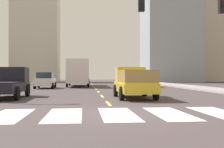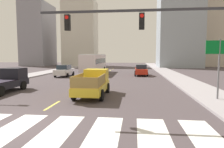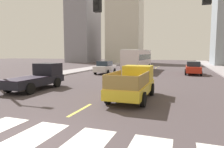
{
  "view_description": "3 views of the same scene",
  "coord_description": "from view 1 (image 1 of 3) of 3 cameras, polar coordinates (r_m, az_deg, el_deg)",
  "views": [
    {
      "loc": [
        -1.24,
        -10.55,
        1.44
      ],
      "look_at": [
        0.5,
        7.27,
        1.5
      ],
      "focal_mm": 46.43,
      "sensor_mm": 36.0,
      "label": 1
    },
    {
      "loc": [
        5.07,
        -7.86,
        3.09
      ],
      "look_at": [
        2.94,
        10.98,
        1.36
      ],
      "focal_mm": 32.46,
      "sensor_mm": 36.0,
      "label": 2
    },
    {
      "loc": [
        4.71,
        -4.71,
        2.81
      ],
      "look_at": [
        -0.21,
        9.37,
        1.26
      ],
      "focal_mm": 32.39,
      "sensor_mm": 36.0,
      "label": 3
    }
  ],
  "objects": [
    {
      "name": "pickup_dark",
      "position": [
        19.43,
        -19.71,
        -1.71
      ],
      "size": [
        2.18,
        5.2,
        1.96
      ],
      "rotation": [
        0.0,
        0.0,
        -0.01
      ],
      "color": "black",
      "rests_on": "ground"
    },
    {
      "name": "crosswalk_stripe_2",
      "position": [
        10.97,
        -19.67,
        -7.69
      ],
      "size": [
        1.26,
        3.86,
        0.01
      ],
      "primitive_type": "cube",
      "color": "silver",
      "rests_on": "ground"
    },
    {
      "name": "sedan_near_right",
      "position": [
        32.02,
        -13.01,
        -1.23
      ],
      "size": [
        2.02,
        4.4,
        1.72
      ],
      "rotation": [
        0.0,
        0.0,
        -0.02
      ],
      "color": "silver",
      "rests_on": "ground"
    },
    {
      "name": "lane_dash_4",
      "position": [
        34.6,
        -3.54,
        -2.57
      ],
      "size": [
        0.16,
        2.4,
        0.01
      ],
      "primitive_type": "cube",
      "color": "#D9CB4B",
      "rests_on": "ground"
    },
    {
      "name": "city_bus",
      "position": [
        37.06,
        -6.66,
        0.6
      ],
      "size": [
        2.72,
        10.8,
        3.32
      ],
      "rotation": [
        0.0,
        0.0,
        -0.03
      ],
      "color": "silver",
      "rests_on": "ground"
    },
    {
      "name": "crosswalk_stripe_3",
      "position": [
        10.67,
        -9.4,
        -7.91
      ],
      "size": [
        1.26,
        3.86,
        0.01
      ],
      "primitive_type": "cube",
      "color": "silver",
      "rests_on": "ground"
    },
    {
      "name": "lane_dash_2",
      "position": [
        24.62,
        -2.7,
        -3.54
      ],
      "size": [
        0.16,
        2.4,
        0.01
      ],
      "primitive_type": "cube",
      "color": "#D9CB4B",
      "rests_on": "ground"
    },
    {
      "name": "ground_plane",
      "position": [
        10.72,
        1.12,
        -7.9
      ],
      "size": [
        160.0,
        160.0,
        0.0
      ],
      "primitive_type": "plane",
      "color": "#463C3F"
    },
    {
      "name": "block_mid_right",
      "position": [
        73.2,
        16.49,
        10.93
      ],
      "size": [
        11.18,
        11.0,
        31.1
      ],
      "primitive_type": "cube",
      "color": "beige",
      "rests_on": "ground"
    },
    {
      "name": "crosswalk_stripe_4",
      "position": [
        10.72,
        1.12,
        -7.88
      ],
      "size": [
        1.26,
        3.86,
        0.01
      ],
      "primitive_type": "cube",
      "color": "silver",
      "rests_on": "ground"
    },
    {
      "name": "lane_dash_7",
      "position": [
        49.59,
        -4.16,
        -1.85
      ],
      "size": [
        0.16,
        2.4,
        0.01
      ],
      "primitive_type": "cube",
      "color": "#D9CB4B",
      "rests_on": "ground"
    },
    {
      "name": "lane_dash_1",
      "position": [
        19.64,
        -1.96,
        -4.38
      ],
      "size": [
        0.16,
        2.4,
        0.01
      ],
      "primitive_type": "cube",
      "color": "#D9CB4B",
      "rests_on": "ground"
    },
    {
      "name": "crosswalk_stripe_6",
      "position": [
        11.82,
        20.33,
        -7.15
      ],
      "size": [
        1.26,
        3.86,
        0.01
      ],
      "primitive_type": "cube",
      "color": "silver",
      "rests_on": "ground"
    },
    {
      "name": "lane_dash_5",
      "position": [
        39.6,
        -3.8,
        -2.27
      ],
      "size": [
        0.16,
        2.4,
        0.01
      ],
      "primitive_type": "cube",
      "color": "#D9CB4B",
      "rests_on": "ground"
    },
    {
      "name": "lane_dash_0",
      "position": [
        14.67,
        -0.72,
        -5.8
      ],
      "size": [
        0.16,
        2.4,
        0.01
      ],
      "primitive_type": "cube",
      "color": "#D9CB4B",
      "rests_on": "ground"
    },
    {
      "name": "sidewalk_right",
      "position": [
        31.06,
        17.47,
        -2.7
      ],
      "size": [
        3.35,
        110.0,
        0.15
      ],
      "primitive_type": "cube",
      "color": "#989194",
      "rests_on": "ground"
    },
    {
      "name": "block_mid_left",
      "position": [
        64.21,
        -14.72,
        7.15
      ],
      "size": [
        9.6,
        7.19,
        19.28
      ],
      "primitive_type": "cube",
      "color": "beige",
      "rests_on": "ground"
    },
    {
      "name": "crosswalk_stripe_5",
      "position": [
        11.11,
        11.2,
        -7.6
      ],
      "size": [
        1.26,
        3.86,
        0.01
      ],
      "primitive_type": "cube",
      "color": "silver",
      "rests_on": "ground"
    },
    {
      "name": "lane_dash_3",
      "position": [
        29.61,
        -3.19,
        -2.97
      ],
      "size": [
        0.16,
        2.4,
        0.01
      ],
      "primitive_type": "cube",
      "color": "#D9CB4B",
      "rests_on": "ground"
    },
    {
      "name": "sedan_far",
      "position": [
        35.1,
        6.39,
        -1.14
      ],
      "size": [
        2.02,
        4.4,
        1.72
      ],
      "rotation": [
        0.0,
        0.0,
        -0.03
      ],
      "color": "red",
      "rests_on": "ground"
    },
    {
      "name": "lane_dash_6",
      "position": [
        44.59,
        -4.0,
        -2.04
      ],
      "size": [
        0.16,
        2.4,
        0.01
      ],
      "primitive_type": "cube",
      "color": "#D9CB4B",
      "rests_on": "ground"
    },
    {
      "name": "pickup_stakebed",
      "position": [
        18.4,
        4.13,
        -1.76
      ],
      "size": [
        2.18,
        5.2,
        1.96
      ],
      "rotation": [
        0.0,
        0.0,
        -0.04
      ],
      "color": "gold",
      "rests_on": "ground"
    }
  ]
}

